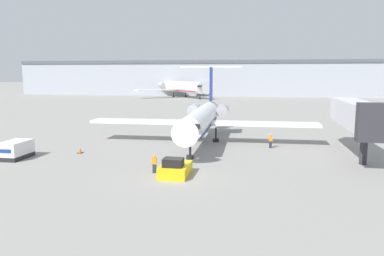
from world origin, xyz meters
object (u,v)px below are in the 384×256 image
(worker_near_tug, at_px, (154,163))
(worker_by_wing, at_px, (271,141))
(airplane_parked_far_left, at_px, (181,87))
(pushback_tug, at_px, (175,169))
(jet_bridge, at_px, (357,115))
(airplane_main, at_px, (202,117))
(traffic_cone_left, at_px, (80,150))
(luggage_cart, at_px, (15,150))

(worker_near_tug, distance_m, worker_by_wing, 16.72)
(worker_by_wing, distance_m, airplane_parked_far_left, 94.60)
(pushback_tug, relative_size, jet_bridge, 0.25)
(airplane_main, bearing_deg, worker_by_wing, -15.37)
(pushback_tug, xyz_separation_m, worker_by_wing, (8.40, 13.62, 0.28))
(worker_near_tug, xyz_separation_m, worker_by_wing, (10.39, 13.09, 0.03))
(pushback_tug, height_order, airplane_parked_far_left, airplane_parked_far_left)
(airplane_main, xyz_separation_m, traffic_cone_left, (-12.25, -8.85, -2.87))
(pushback_tug, distance_m, worker_by_wing, 16.00)
(worker_by_wing, relative_size, jet_bridge, 0.11)
(airplane_parked_far_left, height_order, jet_bridge, airplane_parked_far_left)
(worker_by_wing, height_order, airplane_parked_far_left, airplane_parked_far_left)
(worker_by_wing, bearing_deg, luggage_cart, -158.66)
(airplane_main, height_order, worker_near_tug, airplane_main)
(worker_by_wing, height_order, jet_bridge, jet_bridge)
(traffic_cone_left, bearing_deg, pushback_tug, -29.94)
(airplane_parked_far_left, distance_m, jet_bridge, 100.69)
(airplane_main, distance_m, jet_bridge, 17.99)
(airplane_main, relative_size, luggage_cart, 8.17)
(luggage_cart, height_order, worker_near_tug, luggage_cart)
(luggage_cart, relative_size, worker_near_tug, 2.12)
(worker_near_tug, relative_size, jet_bridge, 0.11)
(traffic_cone_left, bearing_deg, airplane_main, 35.87)
(worker_near_tug, xyz_separation_m, jet_bridge, (18.92, 9.70, 3.60))
(traffic_cone_left, distance_m, airplane_parked_far_left, 96.85)
(pushback_tug, height_order, jet_bridge, jet_bridge)
(luggage_cart, relative_size, traffic_cone_left, 5.42)
(airplane_main, xyz_separation_m, worker_by_wing, (8.47, -2.33, -2.29))
(pushback_tug, distance_m, luggage_cart, 17.94)
(airplane_main, height_order, luggage_cart, airplane_main)
(pushback_tug, bearing_deg, traffic_cone_left, 150.06)
(traffic_cone_left, bearing_deg, worker_near_tug, -32.46)
(airplane_main, bearing_deg, pushback_tug, -89.74)
(traffic_cone_left, relative_size, jet_bridge, 0.04)
(luggage_cart, relative_size, worker_by_wing, 2.07)
(airplane_main, distance_m, worker_near_tug, 15.71)
(airplane_main, bearing_deg, luggage_cart, -144.54)
(luggage_cart, bearing_deg, worker_near_tug, -10.66)
(worker_near_tug, bearing_deg, pushback_tug, -14.85)
(worker_near_tug, bearing_deg, luggage_cart, 169.34)
(luggage_cart, bearing_deg, worker_by_wing, 21.34)
(traffic_cone_left, xyz_separation_m, jet_bridge, (29.25, 3.14, 4.15))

